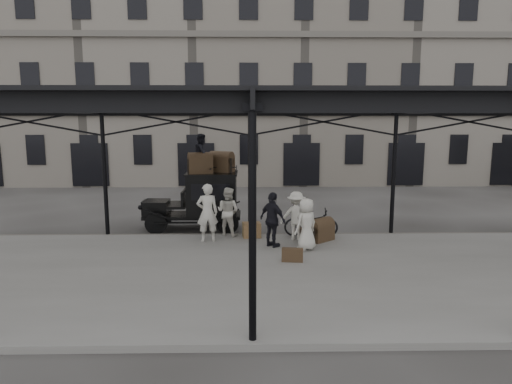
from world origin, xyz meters
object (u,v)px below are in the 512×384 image
bicycle (311,222)px  steamer_trunk_platform (321,231)px  steamer_trunk_roof_near (200,165)px  taxi (204,198)px  porter_left (207,213)px  porter_official (273,220)px

bicycle → steamer_trunk_platform: 0.63m
bicycle → steamer_trunk_roof_near: (-3.91, 1.39, 1.87)m
taxi → steamer_trunk_platform: size_ratio=4.23×
taxi → porter_left: taxi is taller
porter_official → bicycle: bearing=-91.1°
porter_left → steamer_trunk_platform: porter_left is taller
taxi → porter_official: 3.80m
bicycle → steamer_trunk_platform: size_ratio=2.14×
taxi → porter_official: size_ratio=2.09×
porter_left → steamer_trunk_platform: 3.80m
taxi → steamer_trunk_platform: (4.07, -2.19, -0.74)m
porter_left → steamer_trunk_platform: bearing=170.2°
steamer_trunk_platform → porter_official: bearing=162.9°
porter_left → porter_official: size_ratio=1.10×
taxi → bicycle: 4.20m
porter_official → steamer_trunk_roof_near: (-2.51, 2.66, 1.48)m
taxi → steamer_trunk_roof_near: (-0.08, -0.25, 1.30)m
taxi → steamer_trunk_platform: taxi is taller
taxi → porter_left: size_ratio=1.90×
steamer_trunk_roof_near → steamer_trunk_platform: steamer_trunk_roof_near is taller
bicycle → steamer_trunk_platform: bicycle is taller
bicycle → taxi: bearing=71.1°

